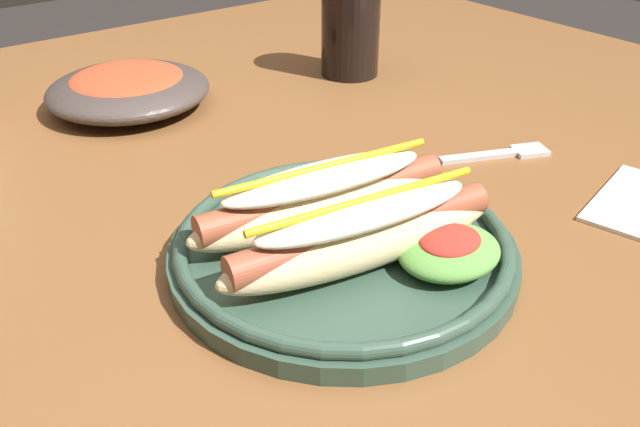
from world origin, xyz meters
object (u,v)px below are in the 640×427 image
(hot_dog_plate, at_px, (347,235))
(side_bowl, at_px, (128,88))
(soda_cup, at_px, (351,24))
(fork, at_px, (503,154))

(hot_dog_plate, bearing_deg, side_bowl, 90.36)
(hot_dog_plate, relative_size, soda_cup, 2.01)
(hot_dog_plate, distance_m, soda_cup, 0.45)
(fork, bearing_deg, hot_dog_plate, -145.74)
(hot_dog_plate, relative_size, fork, 2.37)
(hot_dog_plate, distance_m, side_bowl, 0.42)
(fork, height_order, side_bowl, side_bowl)
(soda_cup, distance_m, side_bowl, 0.30)
(hot_dog_plate, xyz_separation_m, side_bowl, (-0.00, 0.42, -0.00))
(fork, distance_m, side_bowl, 0.45)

